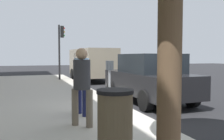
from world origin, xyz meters
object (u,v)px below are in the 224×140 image
Objects in this scene: parked_sedan_near at (148,78)px; traffic_signal at (61,43)px; pedestrian_at_meter at (82,76)px; pedestrian_bystander at (82,81)px; parking_meter at (110,75)px; parked_van_far at (92,63)px; trash_bin at (115,121)px.

traffic_signal is at bearing 14.20° from parked_sedan_near.
pedestrian_at_meter is at bearing 121.20° from parked_sedan_near.
traffic_signal is (10.96, -1.04, 1.42)m from pedestrian_bystander.
traffic_signal reaches higher than parking_meter.
parking_meter is at bearing 4.60° from pedestrian_bystander.
parked_van_far is (8.08, 0.00, 0.36)m from parked_sedan_near.
pedestrian_bystander is at bearing 138.52° from parking_meter.
pedestrian_bystander reaches higher than trash_bin.
parking_meter is at bearing 127.03° from parked_sedan_near.
parked_sedan_near reaches higher than trash_bin.
parking_meter is 0.27× the size of parked_van_far.
pedestrian_bystander is at bearing 174.59° from traffic_signal.
pedestrian_at_meter is 10.10m from traffic_signal.
pedestrian_at_meter is 1.73× the size of trash_bin.
parked_van_far reaches higher than parked_sedan_near.
parking_meter is at bearing 1.47° from pedestrian_at_meter.
pedestrian_at_meter is at bearing 33.63° from pedestrian_bystander.
parking_meter reaches higher than trash_bin.
traffic_signal reaches higher than trash_bin.
pedestrian_bystander is at bearing 163.94° from parked_van_far.
pedestrian_bystander is at bearing 131.39° from parked_sedan_near.
trash_bin is (-4.34, 2.95, -0.24)m from parked_sedan_near.
pedestrian_bystander is 1.68m from trash_bin.
parked_van_far reaches higher than pedestrian_bystander.
traffic_signal reaches higher than parked_sedan_near.
pedestrian_at_meter reaches higher than pedestrian_bystander.
pedestrian_at_meter reaches higher than trash_bin.
parked_sedan_near is (2.75, -3.12, -0.26)m from pedestrian_bystander.
parked_sedan_near is 1.23× the size of traffic_signal.
pedestrian_at_meter is 0.33× the size of parked_van_far.
parking_meter is at bearing -179.93° from traffic_signal.
pedestrian_bystander is 0.39× the size of parked_sedan_near.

